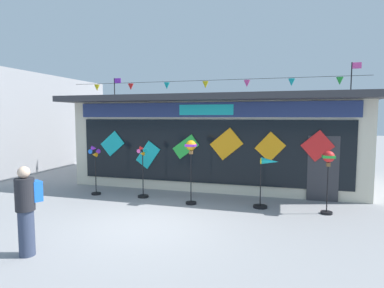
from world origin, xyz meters
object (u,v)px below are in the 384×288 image
object	(u,v)px
wind_spinner_right	(328,165)
kite_shop_building	(220,139)
wind_spinner_left	(143,171)
wind_spinner_center_right	(266,177)
wind_spinner_far_left	(95,164)
wind_spinner_center_left	(191,156)
person_mid_plaza	(27,209)

from	to	relation	value
wind_spinner_right	kite_shop_building	bearing A→B (deg)	133.23
wind_spinner_left	wind_spinner_right	distance (m)	5.44
kite_shop_building	wind_spinner_center_right	distance (m)	4.33
wind_spinner_left	wind_spinner_center_right	bearing A→B (deg)	-2.01
kite_shop_building	wind_spinner_far_left	bearing A→B (deg)	-133.02
wind_spinner_center_left	wind_spinner_right	world-z (taller)	wind_spinner_center_left
wind_spinner_far_left	wind_spinner_left	xyz separation A→B (m)	(1.65, 0.10, -0.19)
kite_shop_building	wind_spinner_left	distance (m)	4.13
wind_spinner_far_left	wind_spinner_right	distance (m)	7.08
wind_spinner_center_left	wind_spinner_center_right	xyz separation A→B (m)	(2.14, 0.17, -0.56)
person_mid_plaza	kite_shop_building	bearing A→B (deg)	102.79
kite_shop_building	wind_spinner_far_left	distance (m)	5.12
wind_spinner_far_left	wind_spinner_center_right	xyz separation A→B (m)	(5.48, -0.03, -0.15)
wind_spinner_far_left	wind_spinner_left	bearing A→B (deg)	3.51
kite_shop_building	wind_spinner_center_left	size ratio (longest dim) A/B	5.57
wind_spinner_far_left	wind_spinner_right	size ratio (longest dim) A/B	0.96
wind_spinner_left	wind_spinner_center_left	xyz separation A→B (m)	(1.69, -0.31, 0.60)
wind_spinner_center_left	wind_spinner_center_right	bearing A→B (deg)	4.61
wind_spinner_center_right	wind_spinner_right	world-z (taller)	wind_spinner_right
wind_spinner_right	person_mid_plaza	size ratio (longest dim) A/B	1.00
wind_spinner_far_left	wind_spinner_right	bearing A→B (deg)	-1.00
wind_spinner_left	person_mid_plaza	distance (m)	4.43
wind_spinner_center_left	person_mid_plaza	size ratio (longest dim) A/B	1.13
kite_shop_building	wind_spinner_far_left	world-z (taller)	kite_shop_building
kite_shop_building	person_mid_plaza	world-z (taller)	kite_shop_building
wind_spinner_far_left	wind_spinner_right	world-z (taller)	wind_spinner_right
kite_shop_building	wind_spinner_center_right	size ratio (longest dim) A/B	7.35
wind_spinner_far_left	person_mid_plaza	size ratio (longest dim) A/B	0.97
wind_spinner_center_right	wind_spinner_right	xyz separation A→B (m)	(1.59, -0.09, 0.42)
kite_shop_building	wind_spinner_right	world-z (taller)	kite_shop_building
wind_spinner_center_right	wind_spinner_center_left	bearing A→B (deg)	-175.39
wind_spinner_left	person_mid_plaza	bearing A→B (deg)	-93.90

